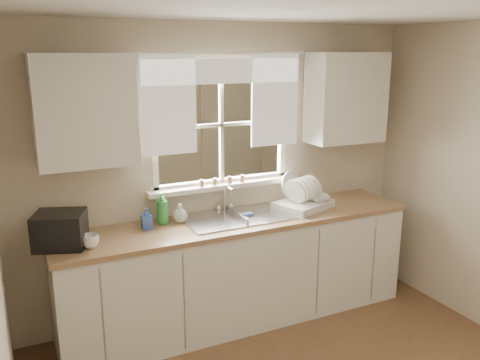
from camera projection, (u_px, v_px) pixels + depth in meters
name	position (u px, v px, depth m)	size (l,w,h in m)	color
room_walls	(385.00, 257.00, 2.60)	(3.62, 4.02, 2.50)	beige
window	(222.00, 144.00, 4.35)	(1.38, 0.16, 1.06)	white
curtains	(224.00, 92.00, 4.19)	(1.50, 0.03, 0.81)	white
base_cabinets	(238.00, 272.00, 4.33)	(3.00, 0.62, 0.87)	silver
countertop	(238.00, 221.00, 4.21)	(3.04, 0.65, 0.04)	#926E49
upper_cabinet_left	(84.00, 110.00, 3.62)	(0.70, 0.33, 0.80)	silver
upper_cabinet_right	(346.00, 98.00, 4.58)	(0.70, 0.33, 0.80)	silver
wall_outlet	(308.00, 179.00, 4.80)	(0.08, 0.01, 0.12)	beige
sill_jars	(222.00, 181.00, 4.36)	(0.42, 0.04, 0.06)	brown
sink	(237.00, 226.00, 4.25)	(0.88, 0.52, 0.40)	#B7B7BC
dish_rack	(303.00, 200.00, 4.49)	(0.57, 0.50, 0.31)	silver
bowl	(318.00, 198.00, 4.50)	(0.19, 0.19, 0.05)	white
soap_bottle_a	(162.00, 208.00, 4.06)	(0.10, 0.10, 0.27)	green
soap_bottle_b	(146.00, 219.00, 3.95)	(0.08, 0.08, 0.17)	#2E50AD
soap_bottle_c	(180.00, 213.00, 4.12)	(0.12, 0.12, 0.15)	#ECE5C2
saucer	(62.00, 247.00, 3.59)	(0.18, 0.18, 0.01)	white
cup	(90.00, 241.00, 3.59)	(0.12, 0.12, 0.10)	white
black_appliance	(60.00, 230.00, 3.59)	(0.34, 0.29, 0.25)	black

